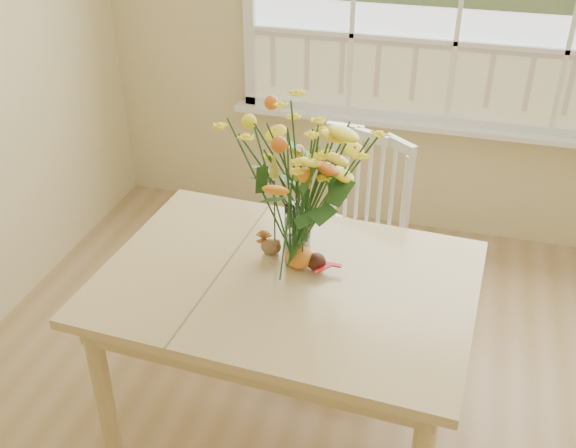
# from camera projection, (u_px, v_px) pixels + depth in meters

# --- Properties ---
(wall_back) EXTENTS (4.00, 0.02, 2.70)m
(wall_back) POSITION_uv_depth(u_px,v_px,m) (461.00, 2.00, 3.43)
(wall_back) COLOR beige
(wall_back) RESTS_ON floor
(dining_table) EXTENTS (1.41, 1.04, 0.73)m
(dining_table) POSITION_uv_depth(u_px,v_px,m) (287.00, 298.00, 2.51)
(dining_table) COLOR tan
(dining_table) RESTS_ON floor
(windsor_chair) EXTENTS (0.57, 0.56, 0.96)m
(windsor_chair) POSITION_uv_depth(u_px,v_px,m) (355.00, 228.00, 3.11)
(windsor_chair) COLOR white
(windsor_chair) RESTS_ON floor
(flower_vase) EXTENTS (0.46, 0.46, 0.55)m
(flower_vase) POSITION_uv_depth(u_px,v_px,m) (298.00, 181.00, 2.40)
(flower_vase) COLOR white
(flower_vase) RESTS_ON dining_table
(pumpkin) EXTENTS (0.11, 0.11, 0.08)m
(pumpkin) POSITION_uv_depth(u_px,v_px,m) (299.00, 258.00, 2.50)
(pumpkin) COLOR orange
(pumpkin) RESTS_ON dining_table
(turkey_figurine) EXTENTS (0.09, 0.07, 0.10)m
(turkey_figurine) POSITION_uv_depth(u_px,v_px,m) (271.00, 247.00, 2.56)
(turkey_figurine) COLOR #CCB78C
(turkey_figurine) RESTS_ON dining_table
(dark_gourd) EXTENTS (0.13, 0.09, 0.07)m
(dark_gourd) POSITION_uv_depth(u_px,v_px,m) (316.00, 262.00, 2.49)
(dark_gourd) COLOR #38160F
(dark_gourd) RESTS_ON dining_table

